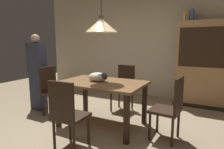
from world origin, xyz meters
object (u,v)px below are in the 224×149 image
object	(u,v)px
dining_table	(102,88)
hutch_bookcase	(203,66)
cat_sleeping	(99,77)
book_brown_thick	(188,16)
chair_near_front	(67,112)
chair_right_side	(171,106)
chair_far_back	(124,86)
chair_left_side	(52,88)
book_yellow_short	(185,17)
book_blue_wide	(192,15)
person_standing	(37,72)
pendant_lamp	(101,25)

from	to	relation	value
dining_table	hutch_bookcase	bearing A→B (deg)	53.22
cat_sleeping	hutch_bookcase	bearing A→B (deg)	51.90
cat_sleeping	book_brown_thick	distance (m)	2.48
chair_near_front	chair_right_side	distance (m)	1.42
chair_far_back	book_brown_thick	xyz separation A→B (m)	(1.06, 1.03, 1.45)
chair_left_side	book_yellow_short	xyz separation A→B (m)	(2.12, 1.90, 1.43)
book_blue_wide	person_standing	world-z (taller)	book_blue_wide
cat_sleeping	chair_near_front	bearing A→B (deg)	-85.79
chair_right_side	book_yellow_short	size ratio (longest dim) A/B	4.65
chair_right_side	hutch_bookcase	distance (m)	1.97
chair_left_side	pendant_lamp	distance (m)	1.61
pendant_lamp	book_brown_thick	bearing A→B (deg)	60.82
book_yellow_short	book_brown_thick	distance (m)	0.07
chair_far_back	book_brown_thick	distance (m)	2.07
dining_table	chair_near_front	distance (m)	0.89
dining_table	book_yellow_short	size ratio (longest dim) A/B	7.00
pendant_lamp	person_standing	world-z (taller)	pendant_lamp
chair_left_side	person_standing	bearing A→B (deg)	171.15
person_standing	book_blue_wide	bearing A→B (deg)	33.81
chair_right_side	chair_far_back	world-z (taller)	same
chair_left_side	chair_near_front	bearing A→B (deg)	-38.00
chair_left_side	chair_right_side	world-z (taller)	same
dining_table	book_brown_thick	size ratio (longest dim) A/B	5.83
chair_left_side	book_blue_wide	world-z (taller)	book_blue_wide
chair_far_back	book_brown_thick	bearing A→B (deg)	44.17
chair_far_back	chair_right_side	bearing A→B (deg)	-38.28
pendant_lamp	chair_right_side	bearing A→B (deg)	-0.34
chair_far_back	cat_sleeping	distance (m)	0.93
book_brown_thick	dining_table	bearing A→B (deg)	-119.18
chair_right_side	book_brown_thick	distance (m)	2.40
hutch_bookcase	book_yellow_short	xyz separation A→B (m)	(-0.43, 0.00, 1.05)
cat_sleeping	person_standing	size ratio (longest dim) A/B	0.25
dining_table	pendant_lamp	distance (m)	1.01
hutch_bookcase	book_blue_wide	distance (m)	1.12
chair_far_back	pendant_lamp	xyz separation A→B (m)	(-0.01, -0.88, 1.15)
dining_table	cat_sleeping	size ratio (longest dim) A/B	3.58
chair_near_front	book_brown_thick	distance (m)	3.31
chair_left_side	chair_far_back	distance (m)	1.43
chair_far_back	book_yellow_short	xyz separation A→B (m)	(0.99, 1.03, 1.43)
chair_near_front	chair_left_side	size ratio (longest dim) A/B	1.00
book_brown_thick	person_standing	xyz separation A→B (m)	(-2.65, -1.83, -1.18)
cat_sleeping	dining_table	bearing A→B (deg)	-6.64
dining_table	chair_far_back	size ratio (longest dim) A/B	1.51
cat_sleeping	hutch_bookcase	world-z (taller)	hutch_bookcase
pendant_lamp	hutch_bookcase	xyz separation A→B (m)	(1.42, 1.90, -0.77)
chair_far_back	hutch_bookcase	xyz separation A→B (m)	(1.42, 1.02, 0.38)
hutch_bookcase	chair_left_side	bearing A→B (deg)	-143.34
book_blue_wide	person_standing	bearing A→B (deg)	-146.19
dining_table	book_blue_wide	xyz separation A→B (m)	(1.14, 1.90, 1.32)
chair_far_back	pendant_lamp	world-z (taller)	pendant_lamp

